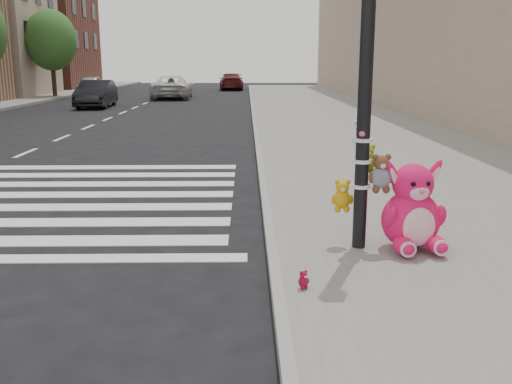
{
  "coord_description": "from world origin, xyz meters",
  "views": [
    {
      "loc": [
        1.24,
        -4.76,
        2.33
      ],
      "look_at": [
        1.36,
        2.12,
        0.75
      ],
      "focal_mm": 40.0,
      "sensor_mm": 36.0,
      "label": 1
    }
  ],
  "objects_px": {
    "red_teddy": "(303,280)",
    "signal_pole": "(366,114)",
    "pink_bunny": "(412,213)",
    "car_dark_far": "(96,94)",
    "car_white_near": "(172,87)"
  },
  "relations": [
    {
      "from": "signal_pole",
      "to": "car_white_near",
      "type": "distance_m",
      "value": 31.13
    },
    {
      "from": "signal_pole",
      "to": "red_teddy",
      "type": "xyz_separation_m",
      "value": [
        -0.82,
        -1.31,
        -1.51
      ]
    },
    {
      "from": "red_teddy",
      "to": "signal_pole",
      "type": "bearing_deg",
      "value": 26.62
    },
    {
      "from": "signal_pole",
      "to": "pink_bunny",
      "type": "relative_size",
      "value": 3.65
    },
    {
      "from": "red_teddy",
      "to": "car_dark_far",
      "type": "distance_m",
      "value": 26.01
    },
    {
      "from": "car_dark_far",
      "to": "pink_bunny",
      "type": "bearing_deg",
      "value": -69.91
    },
    {
      "from": "red_teddy",
      "to": "car_white_near",
      "type": "bearing_deg",
      "value": 68.08
    },
    {
      "from": "pink_bunny",
      "to": "signal_pole",
      "type": "bearing_deg",
      "value": 163.24
    },
    {
      "from": "signal_pole",
      "to": "red_teddy",
      "type": "height_order",
      "value": "signal_pole"
    },
    {
      "from": "red_teddy",
      "to": "car_white_near",
      "type": "distance_m",
      "value": 32.25
    },
    {
      "from": "signal_pole",
      "to": "car_dark_far",
      "type": "bearing_deg",
      "value": 111.34
    },
    {
      "from": "pink_bunny",
      "to": "red_teddy",
      "type": "bearing_deg",
      "value": -146.29
    },
    {
      "from": "pink_bunny",
      "to": "car_white_near",
      "type": "distance_m",
      "value": 31.33
    },
    {
      "from": "signal_pole",
      "to": "car_dark_far",
      "type": "distance_m",
      "value": 25.08
    },
    {
      "from": "red_teddy",
      "to": "car_dark_far",
      "type": "relative_size",
      "value": 0.04
    }
  ]
}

